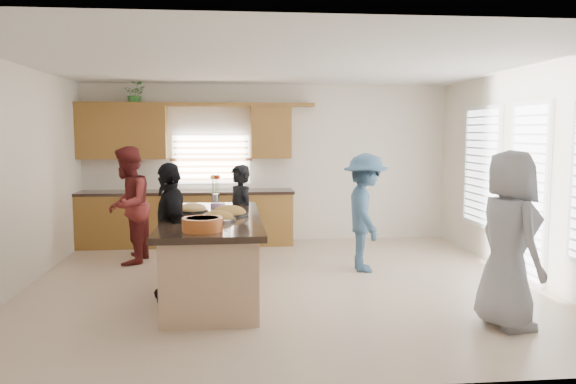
{
  "coord_description": "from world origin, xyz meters",
  "views": [
    {
      "loc": [
        -0.63,
        -7.05,
        1.96
      ],
      "look_at": [
        0.12,
        0.47,
        1.15
      ],
      "focal_mm": 35.0,
      "sensor_mm": 36.0,
      "label": 1
    }
  ],
  "objects": [
    {
      "name": "floor",
      "position": [
        0.0,
        0.0,
        0.0
      ],
      "size": [
        6.5,
        6.5,
        0.0
      ],
      "primitive_type": "plane",
      "color": "#CBB197",
      "rests_on": "ground"
    },
    {
      "name": "room_shell",
      "position": [
        0.0,
        0.0,
        1.9
      ],
      "size": [
        6.52,
        6.02,
        2.81
      ],
      "color": "silver",
      "rests_on": "ground"
    },
    {
      "name": "back_cabinetry",
      "position": [
        -1.47,
        2.73,
        0.91
      ],
      "size": [
        4.08,
        0.66,
        2.46
      ],
      "color": "brown",
      "rests_on": "ground"
    },
    {
      "name": "right_wall_glazing",
      "position": [
        3.22,
        -0.13,
        1.34
      ],
      "size": [
        0.06,
        4.0,
        2.25
      ],
      "color": "white",
      "rests_on": "ground"
    },
    {
      "name": "island",
      "position": [
        -0.88,
        -0.34,
        0.45
      ],
      "size": [
        1.16,
        2.71,
        0.95
      ],
      "rotation": [
        0.0,
        0.0,
        0.0
      ],
      "color": "tan",
      "rests_on": "ground"
    },
    {
      "name": "platter_front",
      "position": [
        -0.81,
        -0.64,
        0.98
      ],
      "size": [
        0.42,
        0.42,
        0.17
      ],
      "color": "black",
      "rests_on": "island"
    },
    {
      "name": "platter_mid",
      "position": [
        -0.67,
        -0.24,
        0.98
      ],
      "size": [
        0.46,
        0.46,
        0.19
      ],
      "color": "black",
      "rests_on": "island"
    },
    {
      "name": "platter_back",
      "position": [
        -1.14,
        0.1,
        0.98
      ],
      "size": [
        0.39,
        0.39,
        0.16
      ],
      "color": "black",
      "rests_on": "island"
    },
    {
      "name": "salad_bowl",
      "position": [
        -0.94,
        -1.32,
        1.03
      ],
      "size": [
        0.42,
        0.42,
        0.14
      ],
      "color": "#BE5A22",
      "rests_on": "island"
    },
    {
      "name": "clear_cup",
      "position": [
        -0.69,
        -1.34,
        1.0
      ],
      "size": [
        0.07,
        0.07,
        0.11
      ],
      "primitive_type": "cylinder",
      "color": "white",
      "rests_on": "island"
    },
    {
      "name": "plate_stack",
      "position": [
        -0.83,
        0.56,
        0.97
      ],
      "size": [
        0.19,
        0.19,
        0.05
      ],
      "primitive_type": "cylinder",
      "color": "#CD99DF",
      "rests_on": "island"
    },
    {
      "name": "flower_vase",
      "position": [
        -0.87,
        0.91,
        1.17
      ],
      "size": [
        0.14,
        0.14,
        0.41
      ],
      "color": "silver",
      "rests_on": "island"
    },
    {
      "name": "potted_plant",
      "position": [
        -2.26,
        2.82,
        2.6
      ],
      "size": [
        0.41,
        0.37,
        0.41
      ],
      "primitive_type": "imported",
      "rotation": [
        0.0,
        0.0,
        -0.17
      ],
      "color": "#387B31",
      "rests_on": "back_cabinetry"
    },
    {
      "name": "woman_left_back",
      "position": [
        -0.53,
        0.89,
        0.75
      ],
      "size": [
        0.56,
        0.65,
        1.5
      ],
      "primitive_type": "imported",
      "rotation": [
        0.0,
        0.0,
        -1.13
      ],
      "color": "black",
      "rests_on": "ground"
    },
    {
      "name": "woman_left_mid",
      "position": [
        -2.18,
        1.4,
        0.88
      ],
      "size": [
        0.74,
        0.91,
        1.75
      ],
      "primitive_type": "imported",
      "rotation": [
        0.0,
        0.0,
        -1.67
      ],
      "color": "maroon",
      "rests_on": "ground"
    },
    {
      "name": "woman_left_front",
      "position": [
        -1.36,
        -0.48,
        0.81
      ],
      "size": [
        0.61,
        1.01,
        1.61
      ],
      "primitive_type": "imported",
      "rotation": [
        0.0,
        0.0,
        -1.33
      ],
      "color": "black",
      "rests_on": "ground"
    },
    {
      "name": "woman_right_back",
      "position": [
        1.23,
        0.63,
        0.83
      ],
      "size": [
        0.71,
        1.12,
        1.66
      ],
      "primitive_type": "imported",
      "rotation": [
        0.0,
        0.0,
        1.49
      ],
      "color": "#365776",
      "rests_on": "ground"
    },
    {
      "name": "woman_right_front",
      "position": [
        2.1,
        -1.8,
        0.89
      ],
      "size": [
        0.65,
        0.93,
        1.79
      ],
      "primitive_type": "imported",
      "rotation": [
        0.0,
        0.0,
        1.67
      ],
      "color": "gray",
      "rests_on": "ground"
    }
  ]
}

